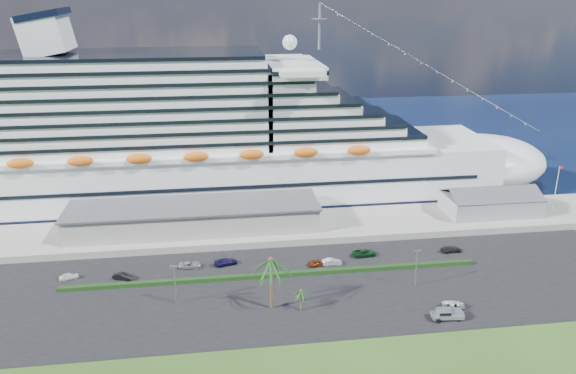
{
  "coord_description": "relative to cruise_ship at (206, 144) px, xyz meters",
  "views": [
    {
      "loc": [
        -19.59,
        -88.73,
        58.14
      ],
      "look_at": [
        -3.18,
        30.0,
        15.16
      ],
      "focal_mm": 35.0,
      "sensor_mm": 36.0,
      "label": 1
    }
  ],
  "objects": [
    {
      "name": "hedge",
      "position": [
        13.53,
        -48.0,
        -16.12
      ],
      "size": [
        88.0,
        1.1,
        0.9
      ],
      "primitive_type": "cube",
      "color": "black",
      "rests_on": "asphalt_lot"
    },
    {
      "name": "parked_car_2",
      "position": [
        -4.3,
        -41.35,
        -15.91
      ],
      "size": [
        4.8,
        2.25,
        1.33
      ],
      "primitive_type": "imported",
      "rotation": [
        0.0,
        0.0,
        1.56
      ],
      "color": "#9A9DA2",
      "rests_on": "asphalt_lot"
    },
    {
      "name": "parked_car_3",
      "position": [
        3.51,
        -41.07,
        -15.83
      ],
      "size": [
        5.5,
        3.36,
        1.49
      ],
      "primitive_type": "imported",
      "rotation": [
        0.0,
        0.0,
        1.84
      ],
      "color": "#15103B",
      "rests_on": "asphalt_lot"
    },
    {
      "name": "port_shed",
      "position": [
        73.53,
        -24.0,
        -12.3
      ],
      "size": [
        24.0,
        12.31,
        7.37
      ],
      "color": "gray",
      "rests_on": "wharf"
    },
    {
      "name": "palm_tall",
      "position": [
        11.53,
        -60.0,
        -7.49
      ],
      "size": [
        8.82,
        8.82,
        11.13
      ],
      "color": "#47301E",
      "rests_on": "ground"
    },
    {
      "name": "parked_car_5",
      "position": [
        26.72,
        -44.24,
        -15.86
      ],
      "size": [
        4.36,
        1.53,
        1.43
      ],
      "primitive_type": "imported",
      "rotation": [
        0.0,
        0.0,
        1.57
      ],
      "color": "silver",
      "rests_on": "asphalt_lot"
    },
    {
      "name": "parked_car_1",
      "position": [
        -18.07,
        -44.71,
        -15.87
      ],
      "size": [
        4.51,
        2.87,
        1.4
      ],
      "primitive_type": "imported",
      "rotation": [
        0.0,
        0.0,
        1.22
      ],
      "color": "black",
      "rests_on": "asphalt_lot"
    },
    {
      "name": "flagpole",
      "position": [
        91.57,
        -24.0,
        -8.43
      ],
      "size": [
        1.08,
        0.16,
        12.0
      ],
      "color": "silver",
      "rests_on": "wharf"
    },
    {
      "name": "parked_car_7",
      "position": [
        55.38,
        -41.84,
        -15.88
      ],
      "size": [
        4.85,
        2.14,
        1.38
      ],
      "primitive_type": "imported",
      "rotation": [
        0.0,
        0.0,
        1.61
      ],
      "color": "black",
      "rests_on": "asphalt_lot"
    },
    {
      "name": "lamp_post_right",
      "position": [
        41.53,
        -56.0,
        -11.35
      ],
      "size": [
        1.6,
        0.35,
        8.27
      ],
      "color": "gray",
      "rests_on": "asphalt_lot"
    },
    {
      "name": "pickup_truck",
      "position": [
        43.18,
        -68.25,
        -15.44
      ],
      "size": [
        6.04,
        2.63,
        2.07
      ],
      "color": "black",
      "rests_on": "asphalt_lot"
    },
    {
      "name": "parked_car_4",
      "position": [
        23.51,
        -44.27,
        -15.87
      ],
      "size": [
        4.34,
        2.25,
        1.41
      ],
      "primitive_type": "imported",
      "rotation": [
        0.0,
        0.0,
        1.72
      ],
      "color": "maroon",
      "rests_on": "asphalt_lot"
    },
    {
      "name": "cruise_ship",
      "position": [
        0.0,
        0.0,
        0.0
      ],
      "size": [
        191.0,
        38.0,
        54.0
      ],
      "color": "silver",
      "rests_on": "ground"
    },
    {
      "name": "terminal_building",
      "position": [
        -3.47,
        -24.0,
        -11.68
      ],
      "size": [
        61.0,
        15.0,
        6.3
      ],
      "color": "gray",
      "rests_on": "wharf"
    },
    {
      "name": "wharf",
      "position": [
        21.53,
        -24.0,
        -15.79
      ],
      "size": [
        240.0,
        20.0,
        1.8
      ],
      "primitive_type": "cube",
      "color": "gray",
      "rests_on": "ground"
    },
    {
      "name": "water",
      "position": [
        21.53,
        66.0,
        -16.68
      ],
      "size": [
        420.0,
        160.0,
        0.02
      ],
      "primitive_type": "cube",
      "color": "black",
      "rests_on": "ground"
    },
    {
      "name": "boat_trailer",
      "position": [
        45.94,
        -65.07,
        -15.57
      ],
      "size": [
        5.43,
        3.94,
        1.51
      ],
      "color": "gray",
      "rests_on": "asphalt_lot"
    },
    {
      "name": "parked_car_6",
      "position": [
        35.0,
        -40.99,
        -15.82
      ],
      "size": [
        5.62,
        2.89,
        1.52
      ],
      "primitive_type": "imported",
      "rotation": [
        0.0,
        0.0,
        1.64
      ],
      "color": "#0D3518",
      "rests_on": "asphalt_lot"
    },
    {
      "name": "palm_short",
      "position": [
        17.03,
        -61.5,
        -13.03
      ],
      "size": [
        3.53,
        3.53,
        4.56
      ],
      "color": "#47301E",
      "rests_on": "ground"
    },
    {
      "name": "lamp_post_left",
      "position": [
        -6.47,
        -56.0,
        -11.35
      ],
      "size": [
        1.6,
        0.35,
        8.27
      ],
      "color": "gray",
      "rests_on": "asphalt_lot"
    },
    {
      "name": "parked_car_0",
      "position": [
        -29.35,
        -43.07,
        -15.91
      ],
      "size": [
        4.22,
        2.7,
        1.34
      ],
      "primitive_type": "imported",
      "rotation": [
        0.0,
        0.0,
        1.88
      ],
      "color": "white",
      "rests_on": "asphalt_lot"
    },
    {
      "name": "ground",
      "position": [
        21.53,
        -64.0,
        -16.69
      ],
      "size": [
        420.0,
        420.0,
        0.0
      ],
      "primitive_type": "plane",
      "color": "#2C4D19",
      "rests_on": "ground"
    },
    {
      "name": "asphalt_lot",
      "position": [
        21.53,
        -53.0,
        -16.63
      ],
      "size": [
        140.0,
        38.0,
        0.12
      ],
      "primitive_type": "cube",
      "color": "black",
      "rests_on": "ground"
    }
  ]
}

